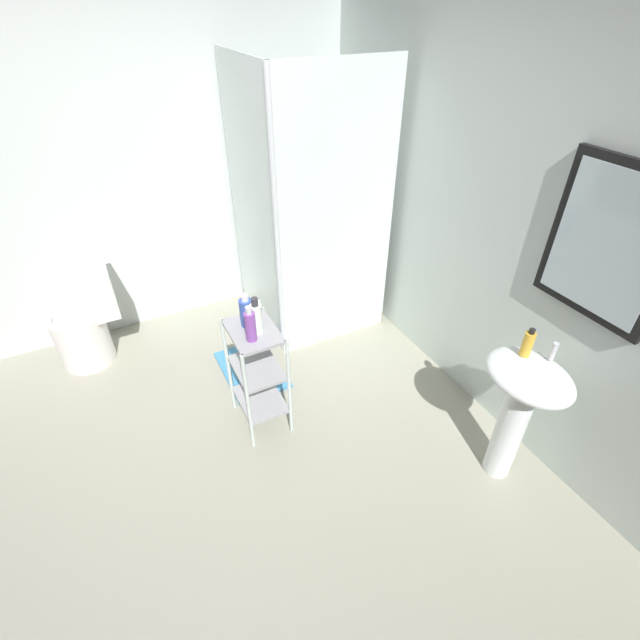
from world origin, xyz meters
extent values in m
cube|color=gray|center=(0.00, 0.00, -0.01)|extent=(4.20, 4.20, 0.02)
cube|color=silver|center=(0.00, 1.85, 1.25)|extent=(4.20, 0.10, 2.50)
cube|color=black|center=(0.65, 1.78, 1.40)|extent=(0.56, 0.03, 0.72)
cube|color=silver|center=(0.65, 1.76, 1.40)|extent=(0.48, 0.01, 0.64)
cube|color=silver|center=(-1.85, 0.00, 1.25)|extent=(0.10, 4.20, 2.50)
cube|color=white|center=(-1.31, 1.28, 0.05)|extent=(0.90, 0.90, 0.10)
cube|color=silver|center=(-1.31, 0.83, 1.05)|extent=(0.90, 0.02, 1.90)
cube|color=silver|center=(-0.86, 1.28, 1.05)|extent=(0.02, 0.90, 1.90)
cylinder|color=silver|center=(-0.86, 0.83, 1.05)|extent=(0.04, 0.04, 1.90)
cylinder|color=silver|center=(-1.31, 1.28, 0.10)|extent=(0.08, 0.08, 0.00)
cylinder|color=white|center=(0.67, 1.52, 0.34)|extent=(0.15, 0.15, 0.68)
ellipsoid|color=white|center=(0.67, 1.52, 0.75)|extent=(0.46, 0.37, 0.13)
cylinder|color=silver|center=(0.67, 1.64, 0.86)|extent=(0.03, 0.03, 0.10)
cylinder|color=white|center=(-1.48, -0.52, 0.20)|extent=(0.37, 0.37, 0.40)
torus|color=white|center=(-1.48, -0.52, 0.42)|extent=(0.37, 0.37, 0.04)
cube|color=white|center=(-1.48, -0.30, 0.58)|extent=(0.35, 0.17, 0.36)
cylinder|color=silver|center=(-0.50, 0.30, 0.37)|extent=(0.02, 0.02, 0.74)
cylinder|color=silver|center=(-0.14, 0.30, 0.37)|extent=(0.02, 0.02, 0.74)
cylinder|color=silver|center=(-0.50, 0.56, 0.37)|extent=(0.02, 0.02, 0.74)
cylinder|color=silver|center=(-0.14, 0.56, 0.37)|extent=(0.02, 0.02, 0.74)
cube|color=#99999E|center=(-0.32, 0.43, 0.18)|extent=(0.36, 0.26, 0.02)
cube|color=#99999E|center=(-0.32, 0.43, 0.45)|extent=(0.36, 0.26, 0.02)
cube|color=#99999E|center=(-0.32, 0.43, 0.73)|extent=(0.36, 0.26, 0.02)
cylinder|color=gold|center=(0.59, 1.55, 0.88)|extent=(0.05, 0.05, 0.14)
cylinder|color=black|center=(0.59, 1.55, 0.96)|extent=(0.03, 0.03, 0.02)
cylinder|color=purple|center=(-0.24, 0.40, 0.83)|extent=(0.06, 0.06, 0.18)
cylinder|color=silver|center=(-0.24, 0.40, 0.94)|extent=(0.03, 0.03, 0.04)
cylinder|color=#3453AE|center=(-0.38, 0.43, 0.82)|extent=(0.07, 0.07, 0.17)
cylinder|color=white|center=(-0.38, 0.43, 0.93)|extent=(0.04, 0.04, 0.03)
cylinder|color=white|center=(-0.30, 0.45, 0.83)|extent=(0.07, 0.07, 0.18)
cylinder|color=#333338|center=(-0.30, 0.45, 0.94)|extent=(0.04, 0.04, 0.05)
cylinder|color=silver|center=(-0.45, 0.50, 0.78)|extent=(0.06, 0.06, 0.09)
cube|color=teal|center=(-0.79, 0.53, 0.01)|extent=(0.60, 0.40, 0.02)
camera|label=1|loc=(1.65, -0.16, 2.30)|focal=25.39mm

